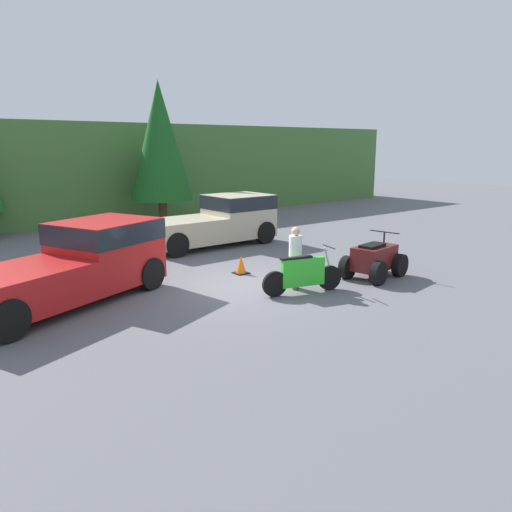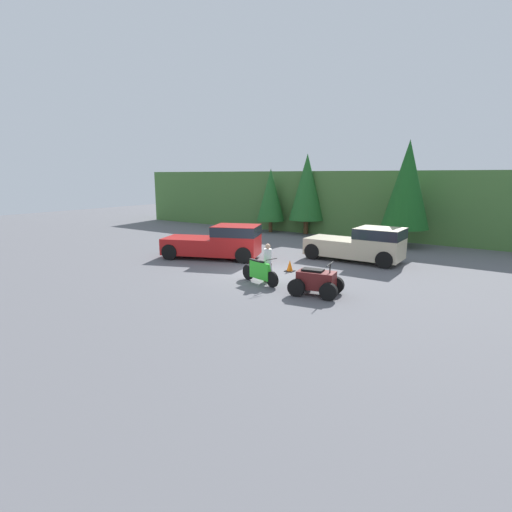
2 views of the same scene
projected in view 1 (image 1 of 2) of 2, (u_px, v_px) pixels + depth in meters
The scene contains 9 objects.
ground_plane at pixel (239, 287), 13.63m from camera, with size 80.00×80.00×0.00m, color #5B5B60.
hillside_backdrop at pixel (52, 172), 25.34m from camera, with size 44.00×6.00×4.87m.
tree_mid_right at pixel (160, 141), 23.36m from camera, with size 2.96×2.96×6.72m.
pickup_truck_red at pixel (79, 261), 12.31m from camera, with size 5.68×3.90×1.88m.
pickup_truck_second at pixel (220, 219), 19.23m from camera, with size 5.12×2.19×1.88m.
dirt_bike at pixel (303, 275), 12.92m from camera, with size 2.21×0.85×1.20m.
quad_atv at pixel (374, 260), 14.47m from camera, with size 2.10×1.51×1.30m.
rider_person at pixel (295, 256), 13.24m from camera, with size 0.48×0.48×1.68m.
traffic_cone at pixel (241, 265), 14.97m from camera, with size 0.42×0.42×0.55m.
Camera 1 is at (-7.79, -10.57, 3.79)m, focal length 35.00 mm.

